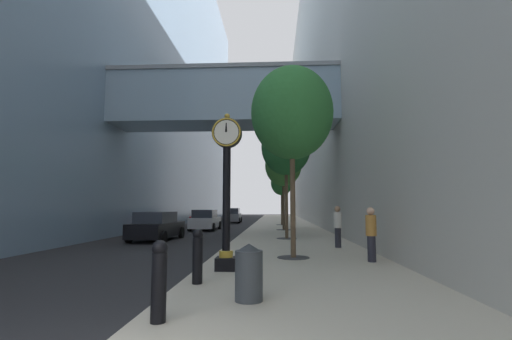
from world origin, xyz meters
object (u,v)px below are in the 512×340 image
object	(u,v)px
pedestrian_by_clock	(338,225)
trash_bin	(249,271)
car_red_near	(204,218)
car_black_trailing	(157,226)
bollard_second	(198,255)
street_tree_far	(282,183)
street_tree_near	(292,113)
street_clock	(227,183)
street_tree_mid_near	(286,147)
car_grey_mid	(232,216)
street_tree_mid_far	(283,166)
car_white_far	(205,220)
pedestrian_walking	(371,233)
bollard_nearest	(159,279)

from	to	relation	value
pedestrian_by_clock	trash_bin	bearing A→B (deg)	-109.71
car_red_near	car_black_trailing	bearing A→B (deg)	-89.57
bollard_second	street_tree_far	size ratio (longest dim) A/B	0.24
trash_bin	street_tree_near	bearing A→B (deg)	78.99
trash_bin	car_black_trailing	world-z (taller)	car_black_trailing
car_black_trailing	street_tree_near	bearing A→B (deg)	-45.52
street_clock	bollard_second	distance (m)	2.53
street_tree_mid_near	street_tree_far	world-z (taller)	street_tree_mid_near
trash_bin	pedestrian_by_clock	size ratio (longest dim) A/B	0.60
street_tree_near	trash_bin	distance (m)	7.31
street_tree_far	car_grey_mid	size ratio (longest dim) A/B	1.10
street_tree_mid_near	street_tree_mid_far	size ratio (longest dim) A/B	1.03
street_tree_near	car_white_far	distance (m)	17.65
street_clock	street_tree_mid_near	world-z (taller)	street_tree_mid_near
pedestrian_walking	car_red_near	size ratio (longest dim) A/B	0.38
pedestrian_by_clock	car_black_trailing	world-z (taller)	pedestrian_by_clock
street_tree_far	car_grey_mid	bearing A→B (deg)	128.33
pedestrian_walking	car_red_near	world-z (taller)	pedestrian_walking
street_tree_mid_far	car_black_trailing	world-z (taller)	street_tree_mid_far
car_grey_mid	trash_bin	bearing A→B (deg)	-82.64
street_tree_mid_near	street_tree_far	distance (m)	14.56
pedestrian_by_clock	street_tree_mid_far	bearing A→B (deg)	100.24
street_tree_near	trash_bin	world-z (taller)	street_tree_near
street_tree_mid_near	trash_bin	distance (m)	13.72
street_tree_far	car_white_far	size ratio (longest dim) A/B	1.17
bollard_nearest	car_black_trailing	size ratio (longest dim) A/B	0.26
car_black_trailing	street_tree_far	bearing A→B (deg)	63.49
street_tree_far	street_tree_mid_near	bearing A→B (deg)	-90.00
trash_bin	car_grey_mid	size ratio (longest dim) A/B	0.22
street_clock	street_tree_mid_near	distance (m)	10.28
street_tree_mid_far	car_black_trailing	xyz separation A→B (m)	(-7.20, -7.18, -4.18)
car_grey_mid	car_black_trailing	distance (m)	21.52
bollard_nearest	car_red_near	distance (m)	28.37
street_tree_mid_near	street_tree_far	xyz separation A→B (m)	(-0.00, 14.52, -1.06)
pedestrian_walking	pedestrian_by_clock	size ratio (longest dim) A/B	0.98
street_tree_mid_far	pedestrian_by_clock	size ratio (longest dim) A/B	3.66
pedestrian_walking	street_tree_far	bearing A→B (deg)	96.17
car_red_near	car_black_trailing	xyz separation A→B (m)	(0.10, -13.63, 0.01)
bollard_nearest	street_tree_far	xyz separation A→B (m)	(2.38, 28.74, 3.31)
bollard_nearest	car_black_trailing	xyz separation A→B (m)	(-4.82, 14.30, -0.01)
street_clock	street_tree_mid_near	bearing A→B (deg)	78.58
street_clock	bollard_second	xyz separation A→B (m)	(-0.41, -1.75, -1.77)
street_tree_near	street_tree_mid_far	size ratio (longest dim) A/B	1.05
street_tree_mid_near	pedestrian_walking	bearing A→B (deg)	-73.12
pedestrian_walking	car_grey_mid	xyz separation A→B (m)	(-7.99, 29.57, -0.24)
street_clock	street_tree_mid_near	size ratio (longest dim) A/B	0.67
bollard_nearest	pedestrian_by_clock	world-z (taller)	pedestrian_by_clock
street_tree_far	pedestrian_walking	xyz separation A→B (m)	(2.44, -22.55, -3.04)
bollard_nearest	pedestrian_walking	size ratio (longest dim) A/B	0.71
street_tree_mid_near	car_white_far	xyz separation A→B (m)	(-6.18, 8.68, -4.37)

